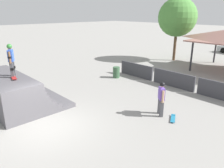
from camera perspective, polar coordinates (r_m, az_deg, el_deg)
ground_plane at (r=10.37m, az=-16.27°, el=-10.74°), size 160.00×160.00×0.00m
quarter_pipe_ramp at (r=13.12m, az=-24.61°, el=-1.85°), size 5.19×3.61×1.69m
skater_on_deck at (r=12.27m, az=-24.88°, el=6.13°), size 0.70×0.50×1.70m
skateboard_on_deck at (r=12.07m, az=-24.26°, el=1.52°), size 0.81×0.36×0.09m
bystander_walking at (r=10.90m, az=12.78°, el=-3.05°), size 0.59×0.52×1.74m
skateboard_on_ground at (r=11.00m, az=15.64°, el=-8.57°), size 0.59×0.83×0.09m
barrier_fence at (r=15.44m, az=15.70°, el=1.19°), size 9.80×0.12×1.05m
tree_far_back at (r=23.63m, az=16.71°, el=16.34°), size 3.83×3.83×6.28m
trash_bin at (r=16.97m, az=1.13°, el=3.08°), size 0.52×0.52×0.85m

